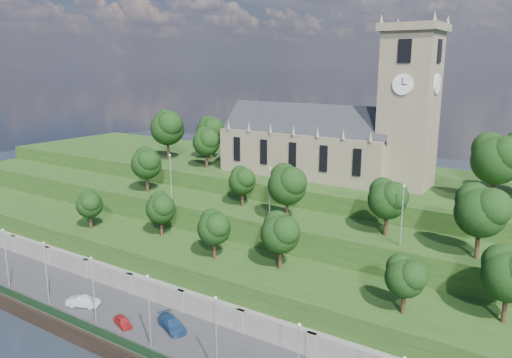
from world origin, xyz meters
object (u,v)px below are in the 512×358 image
Objects in this scene: car_left at (123,321)px; car_middle at (83,301)px; car_right at (172,324)px; church at (333,136)px.

car_middle is at bearing 105.30° from car_left.
car_left is 6.54m from car_right.
car_right is (5.86, 2.90, 0.16)m from car_left.
car_middle is 14.68m from car_right.
church is at bearing -48.03° from car_middle.
car_left is at bearing 138.51° from car_right.
car_left is (-9.35, -41.99, -19.93)m from church.
church is 47.41m from car_left.
church is 49.27m from car_middle.
church is 7.43× the size of car_right.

